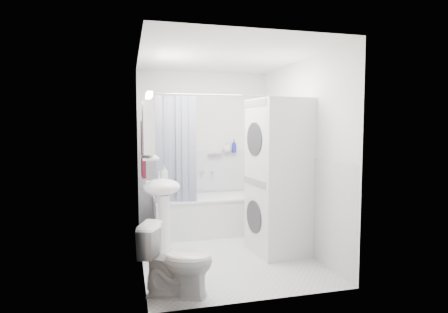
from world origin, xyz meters
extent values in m
plane|color=silver|center=(0.00, 0.00, 0.00)|extent=(2.60, 2.60, 0.00)
plane|color=white|center=(0.00, 1.30, 1.20)|extent=(2.00, 0.00, 2.00)
plane|color=white|center=(0.00, -1.30, 1.20)|extent=(2.00, 0.00, 2.00)
plane|color=white|center=(-1.00, 0.00, 1.20)|extent=(0.00, 2.60, 2.60)
plane|color=white|center=(1.00, 0.00, 1.20)|extent=(0.00, 2.60, 2.60)
plane|color=white|center=(0.00, 0.00, 2.40)|extent=(2.60, 2.60, 0.00)
plane|color=white|center=(0.00, 1.29, 0.60)|extent=(1.98, 0.00, 1.98)
plane|color=white|center=(-0.99, 0.00, 0.60)|extent=(0.00, 2.58, 2.58)
plane|color=white|center=(0.99, 0.00, 0.60)|extent=(0.00, 2.58, 2.58)
plane|color=brown|center=(-0.98, -0.88, 1.00)|extent=(0.00, 2.00, 2.00)
cylinder|color=silver|center=(-0.95, -0.55, 1.00)|extent=(0.04, 0.04, 0.04)
cube|color=silver|center=(-0.08, 0.92, 0.26)|extent=(1.41, 0.66, 0.52)
cube|color=white|center=(-0.08, 0.92, 0.53)|extent=(1.43, 0.68, 0.03)
cube|color=silver|center=(-0.08, 0.92, 0.42)|extent=(1.23, 0.48, 0.20)
cylinder|color=silver|center=(0.12, 1.25, 0.87)|extent=(0.04, 0.12, 0.04)
cylinder|color=silver|center=(-0.08, 0.64, 2.00)|extent=(1.61, 0.02, 0.02)
cube|color=#131E44|center=(-0.74, 0.64, 1.25)|extent=(0.10, 0.02, 1.45)
cube|color=#131E44|center=(-0.65, 0.64, 1.25)|extent=(0.10, 0.02, 1.45)
cube|color=#131E44|center=(-0.56, 0.64, 1.25)|extent=(0.10, 0.02, 1.45)
cube|color=#131E44|center=(-0.47, 0.64, 1.25)|extent=(0.10, 0.02, 1.45)
cube|color=#131E44|center=(-0.38, 0.64, 1.25)|extent=(0.10, 0.02, 1.45)
cube|color=#131E44|center=(-0.29, 0.64, 1.25)|extent=(0.10, 0.02, 1.45)
ellipsoid|color=white|center=(-0.76, 0.07, 0.85)|extent=(0.44, 0.37, 0.20)
cylinder|color=white|center=(-0.74, 0.07, 0.38)|extent=(0.14, 0.14, 0.75)
cylinder|color=silver|center=(-0.78, 0.21, 0.97)|extent=(0.03, 0.03, 0.14)
cylinder|color=silver|center=(-0.78, 0.17, 1.03)|extent=(0.02, 0.10, 0.02)
cube|color=silver|center=(-0.91, 0.10, 1.55)|extent=(0.12, 0.50, 0.60)
cube|color=white|center=(-0.84, 0.10, 1.55)|extent=(0.01, 0.47, 0.57)
cube|color=#FFEABF|center=(-0.89, 0.10, 1.93)|extent=(0.06, 0.45, 0.06)
cube|color=silver|center=(-0.89, 0.10, 1.20)|extent=(0.18, 0.54, 0.02)
cube|color=silver|center=(0.17, 1.24, 1.15)|extent=(0.22, 0.06, 0.02)
cube|color=#4E101D|center=(-0.94, 0.75, 1.26)|extent=(0.05, 0.32, 0.75)
cube|color=#4E101D|center=(-0.91, 0.75, 1.61)|extent=(0.03, 0.28, 0.08)
cylinder|color=silver|center=(-0.95, 0.75, 1.65)|extent=(0.02, 0.04, 0.02)
cube|color=silver|center=(0.68, -0.11, 0.48)|extent=(0.74, 0.74, 0.95)
cylinder|color=#2D2D33|center=(0.34, -0.11, 0.47)|extent=(0.06, 0.40, 0.40)
cube|color=gray|center=(0.34, -0.11, 0.89)|extent=(0.07, 0.61, 0.08)
cube|color=silver|center=(0.68, -0.11, 1.43)|extent=(0.74, 0.74, 0.95)
cylinder|color=#2D2D33|center=(0.34, -0.11, 1.42)|extent=(0.06, 0.40, 0.40)
cube|color=gray|center=(0.34, -0.11, 1.84)|extent=(0.07, 0.61, 0.08)
imported|color=white|center=(-0.72, -1.00, 0.33)|extent=(0.76, 0.58, 0.66)
imported|color=gray|center=(-0.71, 0.25, 0.95)|extent=(0.08, 0.17, 0.08)
imported|color=gray|center=(-0.89, -0.05, 1.25)|extent=(0.07, 0.18, 0.07)
imported|color=gray|center=(-0.89, 0.22, 1.26)|extent=(0.10, 0.09, 0.10)
imported|color=gray|center=(0.35, 1.24, 1.23)|extent=(0.13, 0.17, 0.13)
imported|color=#252695|center=(0.47, 1.24, 1.20)|extent=(0.08, 0.21, 0.08)
camera|label=1|loc=(-1.14, -4.37, 1.56)|focal=30.00mm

